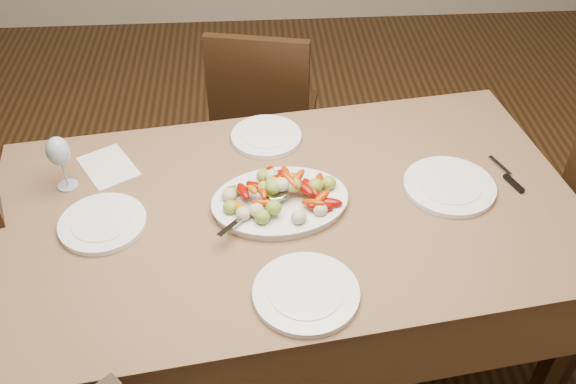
{
  "coord_description": "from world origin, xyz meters",
  "views": [
    {
      "loc": [
        0.02,
        -1.36,
        2.11
      ],
      "look_at": [
        0.12,
        0.13,
        0.82
      ],
      "focal_mm": 40.0,
      "sensor_mm": 36.0,
      "label": 1
    }
  ],
  "objects_px": {
    "chair_far": "(267,114)",
    "plate_left": "(103,223)",
    "plate_right": "(449,186)",
    "dining_table": "(288,286)",
    "plate_near": "(306,293)",
    "plate_far": "(266,137)",
    "wine_glass": "(61,162)",
    "serving_platter": "(280,203)"
  },
  "relations": [
    {
      "from": "wine_glass",
      "to": "plate_left",
      "type": "bearing_deg",
      "value": -54.1
    },
    {
      "from": "plate_far",
      "to": "plate_near",
      "type": "distance_m",
      "value": 0.73
    },
    {
      "from": "plate_far",
      "to": "wine_glass",
      "type": "xyz_separation_m",
      "value": [
        -0.66,
        -0.22,
        0.09
      ]
    },
    {
      "from": "dining_table",
      "to": "wine_glass",
      "type": "height_order",
      "value": "wine_glass"
    },
    {
      "from": "plate_right",
      "to": "plate_near",
      "type": "xyz_separation_m",
      "value": [
        -0.5,
        -0.42,
        0.0
      ]
    },
    {
      "from": "wine_glass",
      "to": "plate_far",
      "type": "bearing_deg",
      "value": 18.42
    },
    {
      "from": "plate_left",
      "to": "plate_near",
      "type": "height_order",
      "value": "same"
    },
    {
      "from": "plate_right",
      "to": "wine_glass",
      "type": "height_order",
      "value": "wine_glass"
    },
    {
      "from": "plate_left",
      "to": "chair_far",
      "type": "bearing_deg",
      "value": 61.71
    },
    {
      "from": "plate_left",
      "to": "plate_right",
      "type": "height_order",
      "value": "same"
    },
    {
      "from": "plate_right",
      "to": "plate_near",
      "type": "relative_size",
      "value": 1.01
    },
    {
      "from": "plate_near",
      "to": "wine_glass",
      "type": "relative_size",
      "value": 1.43
    },
    {
      "from": "plate_far",
      "to": "wine_glass",
      "type": "height_order",
      "value": "wine_glass"
    },
    {
      "from": "plate_right",
      "to": "plate_near",
      "type": "distance_m",
      "value": 0.65
    },
    {
      "from": "chair_far",
      "to": "plate_left",
      "type": "bearing_deg",
      "value": 73.83
    },
    {
      "from": "dining_table",
      "to": "plate_right",
      "type": "bearing_deg",
      "value": 5.8
    },
    {
      "from": "serving_platter",
      "to": "plate_near",
      "type": "height_order",
      "value": "serving_platter"
    },
    {
      "from": "dining_table",
      "to": "plate_left",
      "type": "height_order",
      "value": "plate_left"
    },
    {
      "from": "plate_far",
      "to": "wine_glass",
      "type": "relative_size",
      "value": 1.23
    },
    {
      "from": "plate_left",
      "to": "wine_glass",
      "type": "xyz_separation_m",
      "value": [
        -0.14,
        0.2,
        0.09
      ]
    },
    {
      "from": "plate_far",
      "to": "wine_glass",
      "type": "bearing_deg",
      "value": -161.58
    },
    {
      "from": "chair_far",
      "to": "plate_right",
      "type": "height_order",
      "value": "chair_far"
    },
    {
      "from": "plate_left",
      "to": "plate_right",
      "type": "relative_size",
      "value": 0.89
    },
    {
      "from": "plate_left",
      "to": "wine_glass",
      "type": "bearing_deg",
      "value": 125.9
    },
    {
      "from": "chair_far",
      "to": "wine_glass",
      "type": "xyz_separation_m",
      "value": [
        -0.68,
        -0.8,
        0.39
      ]
    },
    {
      "from": "plate_far",
      "to": "plate_left",
      "type": "bearing_deg",
      "value": -141.21
    },
    {
      "from": "chair_far",
      "to": "plate_left",
      "type": "distance_m",
      "value": 1.17
    },
    {
      "from": "dining_table",
      "to": "plate_near",
      "type": "xyz_separation_m",
      "value": [
        0.02,
        -0.36,
        0.39
      ]
    },
    {
      "from": "plate_right",
      "to": "serving_platter",
      "type": "bearing_deg",
      "value": -175.13
    },
    {
      "from": "chair_far",
      "to": "plate_left",
      "type": "height_order",
      "value": "chair_far"
    },
    {
      "from": "chair_far",
      "to": "plate_left",
      "type": "relative_size",
      "value": 3.59
    },
    {
      "from": "serving_platter",
      "to": "plate_far",
      "type": "bearing_deg",
      "value": 94.57
    },
    {
      "from": "plate_right",
      "to": "plate_far",
      "type": "xyz_separation_m",
      "value": [
        -0.58,
        0.31,
        0.0
      ]
    },
    {
      "from": "plate_left",
      "to": "plate_far",
      "type": "xyz_separation_m",
      "value": [
        0.52,
        0.41,
        0.0
      ]
    },
    {
      "from": "dining_table",
      "to": "plate_near",
      "type": "distance_m",
      "value": 0.53
    },
    {
      "from": "plate_far",
      "to": "plate_right",
      "type": "bearing_deg",
      "value": -28.32
    },
    {
      "from": "chair_far",
      "to": "plate_right",
      "type": "relative_size",
      "value": 3.2
    },
    {
      "from": "serving_platter",
      "to": "wine_glass",
      "type": "bearing_deg",
      "value": 168.31
    },
    {
      "from": "chair_far",
      "to": "plate_far",
      "type": "xyz_separation_m",
      "value": [
        -0.02,
        -0.58,
        0.29
      ]
    },
    {
      "from": "dining_table",
      "to": "plate_far",
      "type": "distance_m",
      "value": 0.54
    },
    {
      "from": "dining_table",
      "to": "chair_far",
      "type": "distance_m",
      "value": 0.95
    },
    {
      "from": "chair_far",
      "to": "plate_right",
      "type": "xyz_separation_m",
      "value": [
        0.56,
        -0.89,
        0.29
      ]
    }
  ]
}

